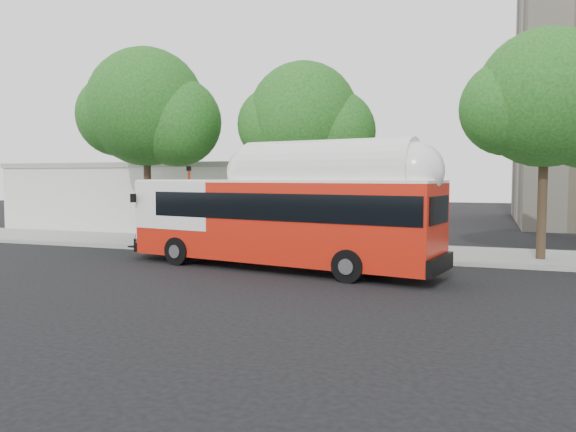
% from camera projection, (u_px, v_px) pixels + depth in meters
% --- Properties ---
extents(ground, '(120.00, 120.00, 0.00)m').
position_uv_depth(ground, '(278.00, 273.00, 19.90)').
color(ground, black).
rests_on(ground, ground).
extents(sidewalk, '(60.00, 5.00, 0.15)m').
position_uv_depth(sidewalk, '(327.00, 249.00, 26.00)').
color(sidewalk, gray).
rests_on(sidewalk, ground).
extents(curb_strip, '(60.00, 0.30, 0.15)m').
position_uv_depth(curb_strip, '(310.00, 256.00, 23.56)').
color(curb_strip, gray).
rests_on(curb_strip, ground).
extents(red_curb_segment, '(10.00, 0.32, 0.16)m').
position_uv_depth(red_curb_segment, '(245.00, 253.00, 24.57)').
color(red_curb_segment, maroon).
rests_on(red_curb_segment, ground).
extents(street_tree_left, '(6.67, 5.80, 9.74)m').
position_uv_depth(street_tree_left, '(155.00, 112.00, 27.53)').
color(street_tree_left, '#2D2116').
rests_on(street_tree_left, ground).
extents(street_tree_mid, '(5.75, 5.00, 8.62)m').
position_uv_depth(street_tree_mid, '(313.00, 122.00, 25.38)').
color(street_tree_mid, '#2D2116').
rests_on(street_tree_mid, ground).
extents(street_tree_right, '(6.21, 5.40, 9.18)m').
position_uv_depth(street_tree_right, '(558.00, 104.00, 21.80)').
color(street_tree_right, '#2D2116').
rests_on(street_tree_right, ground).
extents(low_commercial_bldg, '(16.20, 10.20, 4.25)m').
position_uv_depth(low_commercial_bldg, '(156.00, 196.00, 37.60)').
color(low_commercial_bldg, silver).
rests_on(low_commercial_bldg, ground).
extents(transit_bus, '(12.96, 4.74, 3.77)m').
position_uv_depth(transit_bus, '(280.00, 222.00, 20.63)').
color(transit_bus, red).
rests_on(transit_bus, ground).
extents(signal_pole, '(0.11, 0.37, 3.91)m').
position_uv_depth(signal_pole, '(189.00, 207.00, 25.99)').
color(signal_pole, red).
rests_on(signal_pole, ground).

